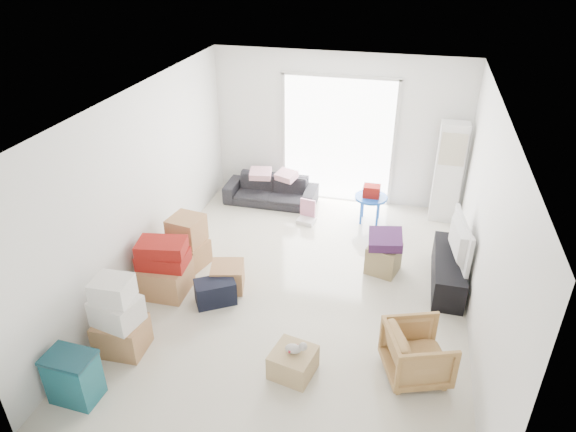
% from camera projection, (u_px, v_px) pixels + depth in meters
% --- Properties ---
extents(room_shell, '(4.98, 6.48, 3.18)m').
position_uv_depth(room_shell, '(301.00, 206.00, 6.55)').
color(room_shell, beige).
rests_on(room_shell, ground).
extents(sliding_door, '(2.10, 0.04, 2.33)m').
position_uv_depth(sliding_door, '(338.00, 136.00, 9.13)').
color(sliding_door, white).
rests_on(sliding_door, room_shell).
extents(ac_tower, '(0.45, 0.30, 1.75)m').
position_uv_depth(ac_tower, '(448.00, 173.00, 8.62)').
color(ac_tower, white).
rests_on(ac_tower, room_shell).
extents(tv_console, '(0.41, 1.38, 0.46)m').
position_uv_depth(tv_console, '(448.00, 271.00, 7.24)').
color(tv_console, black).
rests_on(tv_console, room_shell).
extents(television, '(0.74, 1.09, 0.13)m').
position_uv_depth(television, '(451.00, 253.00, 7.09)').
color(television, black).
rests_on(television, tv_console).
extents(sofa, '(1.68, 0.50, 0.66)m').
position_uv_depth(sofa, '(271.00, 186.00, 9.41)').
color(sofa, '#28282E').
rests_on(sofa, room_shell).
extents(pillow_left, '(0.41, 0.34, 0.11)m').
position_uv_depth(pillow_left, '(260.00, 167.00, 9.24)').
color(pillow_left, '#CB94A4').
rests_on(pillow_left, sofa).
extents(pillow_right, '(0.46, 0.42, 0.13)m').
position_uv_depth(pillow_right, '(286.00, 168.00, 9.16)').
color(pillow_right, '#CB94A4').
rests_on(pillow_right, sofa).
extents(armchair, '(0.83, 0.85, 0.69)m').
position_uv_depth(armchair, '(418.00, 351.00, 5.69)').
color(armchair, '#AD814C').
rests_on(armchair, room_shell).
extents(storage_bins, '(0.53, 0.38, 0.59)m').
position_uv_depth(storage_bins, '(73.00, 377.00, 5.42)').
color(storage_bins, '#145561').
rests_on(storage_bins, room_shell).
extents(box_stack_a, '(0.58, 0.51, 1.02)m').
position_uv_depth(box_stack_a, '(119.00, 319.00, 5.99)').
color(box_stack_a, '#AE724E').
rests_on(box_stack_a, room_shell).
extents(box_stack_b, '(0.70, 0.62, 0.81)m').
position_uv_depth(box_stack_b, '(165.00, 269.00, 7.02)').
color(box_stack_b, '#AE724E').
rests_on(box_stack_b, room_shell).
extents(box_stack_c, '(0.62, 0.56, 0.79)m').
position_uv_depth(box_stack_c, '(188.00, 242.00, 7.62)').
color(box_stack_c, '#AE724E').
rests_on(box_stack_c, room_shell).
extents(loose_box, '(0.54, 0.54, 0.37)m').
position_uv_depth(loose_box, '(228.00, 277.00, 7.19)').
color(loose_box, '#AE724E').
rests_on(loose_box, room_shell).
extents(duffel_bag, '(0.62, 0.55, 0.34)m').
position_uv_depth(duffel_bag, '(215.00, 292.00, 6.91)').
color(duffel_bag, black).
rests_on(duffel_bag, room_shell).
extents(ottoman, '(0.53, 0.53, 0.43)m').
position_uv_depth(ottoman, '(383.00, 258.00, 7.54)').
color(ottoman, tan).
rests_on(ottoman, room_shell).
extents(blanket, '(0.52, 0.52, 0.14)m').
position_uv_depth(blanket, '(385.00, 242.00, 7.40)').
color(blanket, '#462152').
rests_on(blanket, ottoman).
extents(kids_table, '(0.56, 0.56, 0.68)m').
position_uv_depth(kids_table, '(371.00, 196.00, 8.72)').
color(kids_table, blue).
rests_on(kids_table, room_shell).
extents(toy_walker, '(0.33, 0.30, 0.39)m').
position_uv_depth(toy_walker, '(307.00, 216.00, 8.89)').
color(toy_walker, silver).
rests_on(toy_walker, room_shell).
extents(wood_crate, '(0.55, 0.55, 0.31)m').
position_uv_depth(wood_crate, '(293.00, 362.00, 5.80)').
color(wood_crate, tan).
rests_on(wood_crate, room_shell).
extents(plush_bunny, '(0.25, 0.15, 0.12)m').
position_uv_depth(plush_bunny, '(296.00, 348.00, 5.70)').
color(plush_bunny, '#B2ADA8').
rests_on(plush_bunny, wood_crate).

